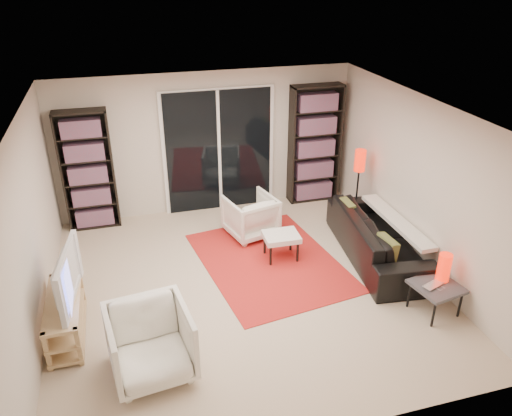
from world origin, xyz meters
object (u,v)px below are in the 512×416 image
(bookshelf_right, at_px, (315,145))
(armchair_front, at_px, (150,343))
(ottoman, at_px, (281,238))
(armchair_back, at_px, (251,216))
(side_table, at_px, (436,288))
(sofa, at_px, (378,237))
(tv_stand, at_px, (66,316))
(floor_lamp, at_px, (359,169))
(bookshelf_left, at_px, (88,171))

(bookshelf_right, xyz_separation_m, armchair_front, (-3.24, -3.60, -0.66))
(armchair_front, height_order, ottoman, armchair_front)
(armchair_back, distance_m, side_table, 3.04)
(bookshelf_right, distance_m, armchair_front, 4.89)
(armchair_back, bearing_deg, armchair_front, 41.18)
(bookshelf_right, xyz_separation_m, ottoman, (-1.20, -1.80, -0.71))
(sofa, height_order, armchair_front, armchair_front)
(tv_stand, xyz_separation_m, floor_lamp, (4.49, 1.65, 0.71))
(bookshelf_right, xyz_separation_m, sofa, (0.18, -2.15, -0.72))
(bookshelf_left, height_order, armchair_back, bookshelf_left)
(ottoman, distance_m, floor_lamp, 1.81)
(armchair_back, bearing_deg, bookshelf_right, -159.75)
(armchair_front, bearing_deg, bookshelf_left, 92.43)
(ottoman, bearing_deg, sofa, -14.04)
(ottoman, height_order, side_table, same)
(side_table, xyz_separation_m, floor_lamp, (0.10, 2.44, 0.61))
(bookshelf_right, bearing_deg, armchair_back, -145.43)
(armchair_front, bearing_deg, floor_lamp, 28.00)
(sofa, relative_size, armchair_front, 2.64)
(bookshelf_left, height_order, side_table, bookshelf_left)
(armchair_front, xyz_separation_m, side_table, (3.48, 0.08, -0.03))
(bookshelf_right, height_order, ottoman, bookshelf_right)
(armchair_back, relative_size, floor_lamp, 0.57)
(bookshelf_right, relative_size, ottoman, 4.02)
(floor_lamp, bearing_deg, bookshelf_left, 165.54)
(sofa, bearing_deg, armchair_front, 119.58)
(ottoman, bearing_deg, side_table, -49.94)
(bookshelf_left, bearing_deg, armchair_front, -80.38)
(tv_stand, height_order, floor_lamp, floor_lamp)
(armchair_back, height_order, floor_lamp, floor_lamp)
(bookshelf_left, xyz_separation_m, floor_lamp, (4.19, -1.08, -0.00))
(bookshelf_right, height_order, side_table, bookshelf_right)
(bookshelf_left, xyz_separation_m, side_table, (4.09, -3.52, -0.62))
(armchair_back, distance_m, floor_lamp, 1.90)
(side_table, relative_size, floor_lamp, 0.48)
(armchair_back, bearing_deg, tv_stand, 18.31)
(tv_stand, bearing_deg, bookshelf_left, 83.77)
(bookshelf_right, bearing_deg, floor_lamp, -72.63)
(bookshelf_left, bearing_deg, bookshelf_right, -0.00)
(bookshelf_left, height_order, sofa, bookshelf_left)
(bookshelf_right, distance_m, side_table, 3.59)
(bookshelf_left, distance_m, sofa, 4.61)
(armchair_front, bearing_deg, tv_stand, 128.82)
(armchair_back, height_order, armchair_front, armchair_front)
(tv_stand, bearing_deg, armchair_back, 32.62)
(side_table, bearing_deg, tv_stand, 169.75)
(sofa, distance_m, ottoman, 1.43)
(armchair_back, relative_size, armchair_front, 0.86)
(armchair_front, bearing_deg, ottoman, 34.29)
(bookshelf_left, relative_size, ottoman, 3.74)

